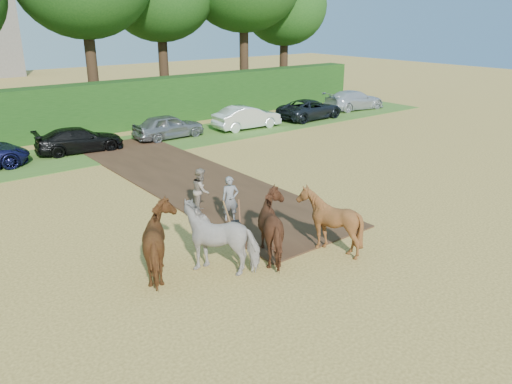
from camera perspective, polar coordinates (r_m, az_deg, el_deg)
ground at (r=16.08m, az=0.65°, el=-5.63°), size 120.00×120.00×0.00m
earth_strip at (r=22.27m, az=-7.62°, el=1.55°), size 4.50×17.00×0.05m
grass_verge at (r=27.79m, az=-17.74°, el=4.40°), size 50.00×5.00×0.03m
hedgerow at (r=31.67m, az=-20.99°, el=8.57°), size 46.00×1.60×3.00m
spectator_near at (r=18.26m, az=-6.28°, el=0.20°), size 1.00×1.02×1.66m
plough_team at (r=14.48m, az=-0.71°, el=-4.39°), size 6.78×5.15×1.95m
parked_cars at (r=28.89m, az=-12.02°, el=6.87°), size 41.33×3.46×1.46m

